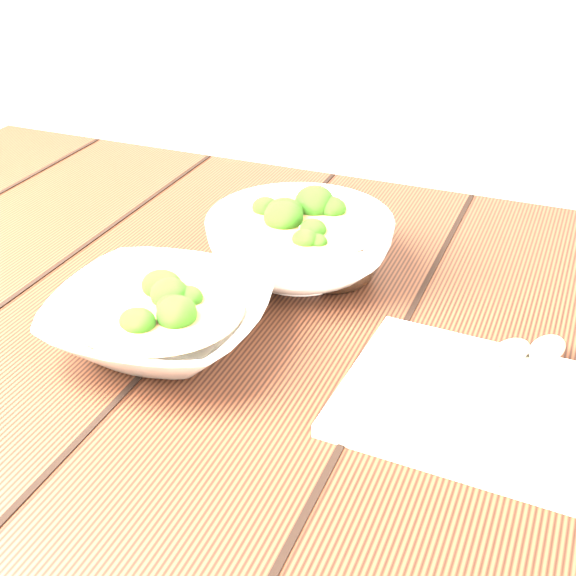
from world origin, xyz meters
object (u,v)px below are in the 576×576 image
Objects in this scene: soup_bowl_back at (299,243)px; napkin at (477,404)px; trivet at (331,267)px; soup_bowl_front at (160,319)px; table at (229,402)px.

napkin is (0.23, -0.18, -0.03)m from soup_bowl_back.
trivet reaches higher than napkin.
trivet is (0.11, 0.19, -0.02)m from soup_bowl_front.
trivet is 0.43× the size of napkin.
trivet is at bearing 0.72° from soup_bowl_back.
napkin is at bearing -37.13° from soup_bowl_back.
soup_bowl_front is 0.97× the size of napkin.
soup_bowl_front reaches higher than napkin.
soup_bowl_front is at bearing -174.98° from napkin.
trivet reaches higher than table.
soup_bowl_back is 1.14× the size of napkin.
soup_bowl_back reaches higher than soup_bowl_front.
table is at bearing -110.28° from soup_bowl_back.
soup_bowl_back reaches higher than napkin.
soup_bowl_back is 2.64× the size of trivet.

